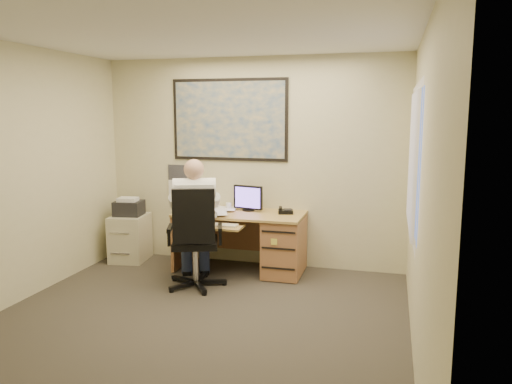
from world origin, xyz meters
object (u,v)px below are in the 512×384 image
(filing_cabinet, at_px, (130,233))
(person, at_px, (196,223))
(desk, at_px, (266,238))
(office_chair, at_px, (192,258))

(filing_cabinet, height_order, person, person)
(desk, bearing_deg, filing_cabinet, 179.42)
(desk, distance_m, filing_cabinet, 1.91)
(office_chair, bearing_deg, filing_cabinet, 127.91)
(desk, distance_m, person, 0.99)
(desk, bearing_deg, person, -133.42)
(desk, relative_size, person, 1.08)
(desk, height_order, person, person)
(office_chair, height_order, person, person)
(desk, height_order, office_chair, office_chair)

